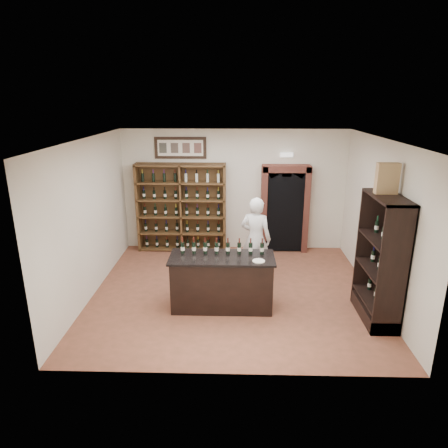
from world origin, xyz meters
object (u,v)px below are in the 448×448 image
at_px(shopkeeper, 256,239).
at_px(counter_bottle_0, 183,248).
at_px(tasting_counter, 222,282).
at_px(wine_crate, 387,178).
at_px(wine_shelf, 182,207).
at_px(side_cabinet, 380,278).

bearing_deg(shopkeeper, counter_bottle_0, 57.28).
xyz_separation_m(tasting_counter, wine_crate, (2.70, -0.13, 1.96)).
relative_size(wine_shelf, wine_crate, 4.35).
relative_size(shopkeeper, wine_crate, 3.52).
bearing_deg(counter_bottle_0, wine_crate, -4.56).
distance_m(wine_shelf, tasting_counter, 3.19).
bearing_deg(shopkeeper, side_cabinet, 161.42).
xyz_separation_m(tasting_counter, side_cabinet, (2.72, -0.30, 0.26)).
bearing_deg(wine_shelf, shopkeeper, -43.59).
bearing_deg(wine_shelf, wine_crate, -38.90).
height_order(side_cabinet, wine_crate, wine_crate).
xyz_separation_m(tasting_counter, shopkeeper, (0.66, 1.26, 0.40)).
bearing_deg(counter_bottle_0, side_cabinet, -7.32).
xyz_separation_m(counter_bottle_0, shopkeeper, (1.38, 1.11, -0.22)).
relative_size(side_cabinet, wine_crate, 4.35).
distance_m(side_cabinet, wine_crate, 1.71).
xyz_separation_m(shopkeeper, wine_crate, (2.03, -1.39, 1.56)).
relative_size(counter_bottle_0, side_cabinet, 0.14).
bearing_deg(wine_crate, wine_shelf, 140.84).
bearing_deg(tasting_counter, wine_shelf, 110.56).
xyz_separation_m(side_cabinet, wine_crate, (-0.03, 0.17, 1.70)).
relative_size(tasting_counter, counter_bottle_0, 6.27).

